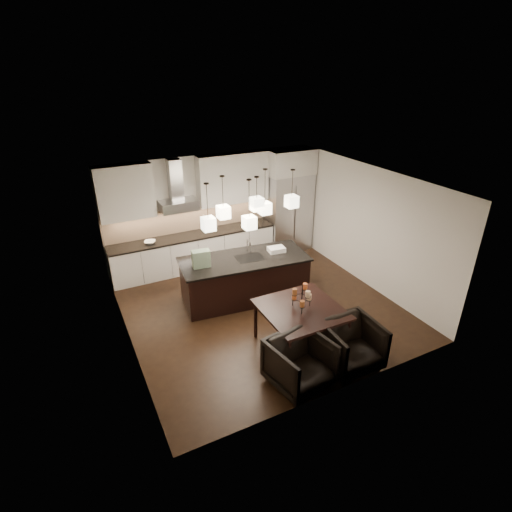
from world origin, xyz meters
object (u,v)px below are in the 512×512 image
armchair_left (300,363)px  armchair_right (351,345)px  island_body (245,279)px  dining_table (300,327)px  refrigerator (288,213)px

armchair_left → armchair_right: size_ratio=0.99×
island_body → dining_table: island_body is taller
island_body → dining_table: bearing=-78.5°
refrigerator → dining_table: refrigerator is taller
island_body → armchair_left: 2.86m
armchair_right → refrigerator: bearing=74.4°
armchair_right → dining_table: bearing=123.8°
armchair_left → armchair_right: 1.04m
refrigerator → armchair_right: bearing=-108.1°
armchair_right → island_body: bearing=106.1°
refrigerator → armchair_left: bearing=-118.8°
island_body → dining_table: (0.18, -2.01, -0.06)m
dining_table → armchair_right: size_ratio=1.47×
island_body → dining_table: size_ratio=1.94×
dining_table → armchair_right: bearing=-58.5°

